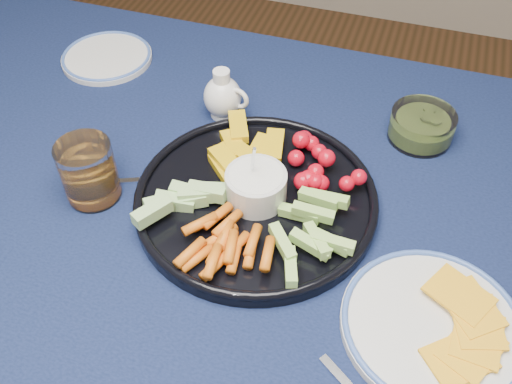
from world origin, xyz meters
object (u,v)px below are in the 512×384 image
(dining_table, at_px, (169,262))
(juice_tumbler, at_px, (90,175))
(cheese_plate, at_px, (433,324))
(creamer_pitcher, at_px, (223,97))
(side_plate_extra, at_px, (107,57))
(crudite_platter, at_px, (254,196))
(pickle_bowl, at_px, (421,127))

(dining_table, height_order, juice_tumbler, juice_tumbler)
(cheese_plate, bearing_deg, creamer_pitcher, 141.36)
(dining_table, relative_size, side_plate_extra, 9.64)
(creamer_pitcher, bearing_deg, crudite_platter, -57.70)
(creamer_pitcher, bearing_deg, dining_table, -89.16)
(pickle_bowl, bearing_deg, side_plate_extra, 176.28)
(dining_table, xyz_separation_m, pickle_bowl, (0.33, 0.31, 0.11))
(creamer_pitcher, xyz_separation_m, side_plate_extra, (-0.27, 0.08, -0.03))
(dining_table, height_order, cheese_plate, cheese_plate)
(pickle_bowl, distance_m, juice_tumbler, 0.53)
(crudite_platter, relative_size, juice_tumbler, 3.73)
(crudite_platter, height_order, cheese_plate, crudite_platter)
(juice_tumbler, bearing_deg, creamer_pitcher, 63.45)
(crudite_platter, relative_size, pickle_bowl, 3.38)
(creamer_pitcher, height_order, pickle_bowl, creamer_pitcher)
(pickle_bowl, bearing_deg, creamer_pitcher, -172.14)
(dining_table, relative_size, pickle_bowl, 15.72)
(dining_table, height_order, pickle_bowl, pickle_bowl)
(pickle_bowl, height_order, side_plate_extra, pickle_bowl)
(juice_tumbler, relative_size, side_plate_extra, 0.56)
(creamer_pitcher, height_order, cheese_plate, creamer_pitcher)
(juice_tumbler, bearing_deg, dining_table, -11.99)
(dining_table, relative_size, crudite_platter, 4.65)
(juice_tumbler, bearing_deg, cheese_plate, -8.17)
(side_plate_extra, bearing_deg, crudite_platter, -34.67)
(dining_table, xyz_separation_m, juice_tumbler, (-0.12, 0.03, 0.13))
(cheese_plate, bearing_deg, pickle_bowl, 99.52)
(cheese_plate, xyz_separation_m, side_plate_extra, (-0.66, 0.40, -0.00))
(cheese_plate, bearing_deg, juice_tumbler, 171.83)
(crudite_platter, xyz_separation_m, pickle_bowl, (0.21, 0.23, 0.00))
(side_plate_extra, bearing_deg, cheese_plate, -30.88)
(side_plate_extra, bearing_deg, creamer_pitcher, -17.25)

